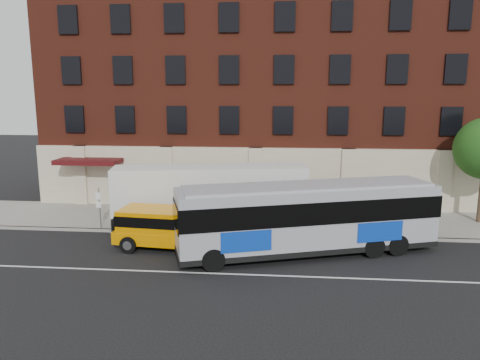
# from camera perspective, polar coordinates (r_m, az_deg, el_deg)

# --- Properties ---
(ground) EXTENTS (120.00, 120.00, 0.00)m
(ground) POSITION_cam_1_polar(r_m,az_deg,el_deg) (20.24, -0.12, -12.00)
(ground) COLOR black
(ground) RESTS_ON ground
(sidewalk) EXTENTS (60.00, 6.00, 0.15)m
(sidewalk) POSITION_cam_1_polar(r_m,az_deg,el_deg) (28.70, 1.57, -4.84)
(sidewalk) COLOR gray
(sidewalk) RESTS_ON ground
(kerb) EXTENTS (60.00, 0.25, 0.15)m
(kerb) POSITION_cam_1_polar(r_m,az_deg,el_deg) (25.83, 1.13, -6.66)
(kerb) COLOR gray
(kerb) RESTS_ON ground
(lane_line) EXTENTS (60.00, 0.12, 0.01)m
(lane_line) POSITION_cam_1_polar(r_m,az_deg,el_deg) (20.70, 0.01, -11.45)
(lane_line) COLOR silver
(lane_line) RESTS_ON ground
(building) EXTENTS (30.00, 12.10, 15.00)m
(building) POSITION_cam_1_polar(r_m,az_deg,el_deg) (35.51, 2.46, 10.47)
(building) COLOR maroon
(building) RESTS_ON sidewalk
(sign_pole) EXTENTS (0.30, 0.20, 2.50)m
(sign_pole) POSITION_cam_1_polar(r_m,az_deg,el_deg) (27.51, -16.81, -3.06)
(sign_pole) COLOR gray
(sign_pole) RESTS_ON ground
(city_bus) EXTENTS (12.89, 6.50, 3.47)m
(city_bus) POSITION_cam_1_polar(r_m,az_deg,el_deg) (22.79, 8.27, -4.36)
(city_bus) COLOR #A2A3AD
(city_bus) RESTS_ON ground
(yellow_suv) EXTENTS (5.43, 2.74, 2.04)m
(yellow_suv) POSITION_cam_1_polar(r_m,az_deg,el_deg) (23.91, -9.54, -5.54)
(yellow_suv) COLOR orange
(yellow_suv) RESTS_ON ground
(shipping_container) EXTENTS (11.13, 4.08, 3.64)m
(shipping_container) POSITION_cam_1_polar(r_m,az_deg,el_deg) (26.72, -3.61, -2.24)
(shipping_container) COLOR black
(shipping_container) RESTS_ON ground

